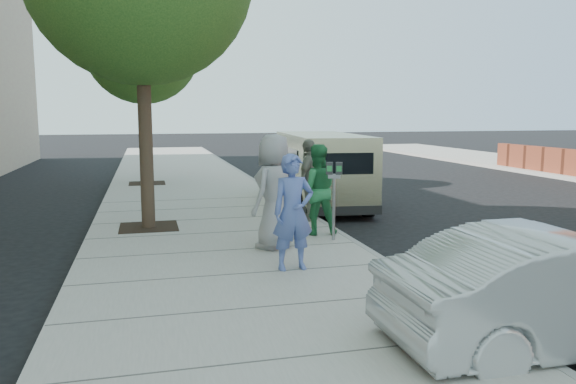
% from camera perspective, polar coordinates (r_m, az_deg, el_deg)
% --- Properties ---
extents(ground, '(120.00, 120.00, 0.00)m').
position_cam_1_polar(ground, '(10.16, -0.67, -6.41)').
color(ground, black).
rests_on(ground, ground).
extents(sidewalk, '(5.00, 60.00, 0.15)m').
position_cam_1_polar(sidewalk, '(9.97, -6.30, -6.30)').
color(sidewalk, gray).
rests_on(sidewalk, ground).
extents(curb_face, '(0.12, 60.00, 0.16)m').
position_cam_1_polar(curb_face, '(10.57, 6.98, -5.48)').
color(curb_face, gray).
rests_on(curb_face, ground).
extents(tree_far, '(3.92, 3.80, 6.49)m').
position_cam_1_polar(tree_far, '(19.71, -14.47, 14.66)').
color(tree_far, black).
rests_on(tree_far, sidewalk).
extents(parking_meter, '(0.32, 0.20, 1.48)m').
position_cam_1_polar(parking_meter, '(10.52, 4.71, 0.82)').
color(parking_meter, gray).
rests_on(parking_meter, sidewalk).
extents(van, '(2.21, 5.43, 1.97)m').
position_cam_1_polar(van, '(15.32, 3.37, 2.44)').
color(van, '#C2BA8B').
rests_on(van, ground).
extents(sedan, '(4.02, 1.43, 1.32)m').
position_cam_1_polar(sedan, '(6.78, 26.33, -8.89)').
color(sedan, '#A6AAAD').
rests_on(sedan, ground).
extents(person_officer, '(0.67, 0.47, 1.78)m').
position_cam_1_polar(person_officer, '(8.54, 0.52, -2.06)').
color(person_officer, '#5065AB').
rests_on(person_officer, sidewalk).
extents(person_green_shirt, '(0.94, 0.77, 1.78)m').
position_cam_1_polar(person_green_shirt, '(11.05, 2.90, 0.26)').
color(person_green_shirt, '#297E44').
rests_on(person_green_shirt, sidewalk).
extents(person_gray_shirt, '(1.16, 1.15, 2.02)m').
position_cam_1_polar(person_gray_shirt, '(9.88, -1.39, 0.05)').
color(person_gray_shirt, gray).
rests_on(person_gray_shirt, sidewalk).
extents(person_striped_polo, '(0.99, 1.11, 1.81)m').
position_cam_1_polar(person_striped_polo, '(12.48, 2.18, 1.23)').
color(person_striped_polo, slate).
rests_on(person_striped_polo, sidewalk).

